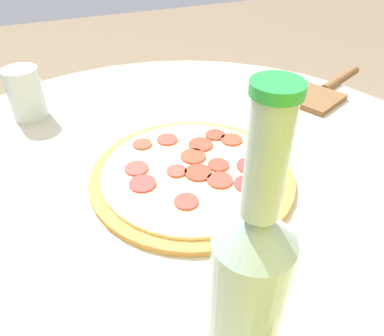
{
  "coord_description": "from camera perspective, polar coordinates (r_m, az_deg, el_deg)",
  "views": [
    {
      "loc": [
        0.16,
        0.44,
        1.16
      ],
      "look_at": [
        -0.02,
        -0.01,
        0.8
      ],
      "focal_mm": 35.0,
      "sensor_mm": 36.0,
      "label": 1
    }
  ],
  "objects": [
    {
      "name": "table",
      "position": [
        0.72,
        -1.27,
        -12.91
      ],
      "size": [
        1.06,
        1.06,
        0.78
      ],
      "color": "#B2A893",
      "rests_on": "ground_plane"
    },
    {
      "name": "pizza",
      "position": [
        0.61,
        0.07,
        -0.86
      ],
      "size": [
        0.33,
        0.33,
        0.02
      ],
      "color": "#B77F3D",
      "rests_on": "table"
    },
    {
      "name": "beer_bottle",
      "position": [
        0.34,
        8.62,
        -16.77
      ],
      "size": [
        0.07,
        0.07,
        0.29
      ],
      "color": "gray",
      "rests_on": "table"
    },
    {
      "name": "pizza_paddle",
      "position": [
        0.92,
        19.15,
        11.02
      ],
      "size": [
        0.28,
        0.17,
        0.02
      ],
      "rotation": [
        0.0,
        0.0,
        -2.72
      ],
      "color": "brown",
      "rests_on": "table"
    },
    {
      "name": "drinking_glass",
      "position": [
        0.83,
        -24.04,
        10.32
      ],
      "size": [
        0.07,
        0.07,
        0.1
      ],
      "color": "#ADBCC6",
      "rests_on": "table"
    }
  ]
}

